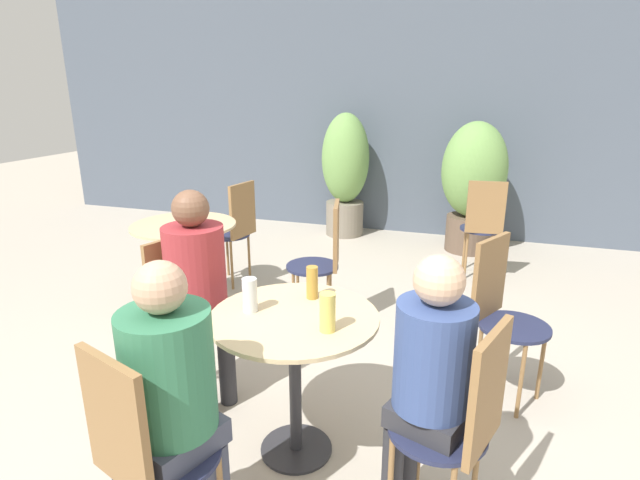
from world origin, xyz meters
name	(u,v)px	position (x,y,z in m)	size (l,w,h in m)	color
ground_plane	(290,444)	(0.00, 0.00, 0.00)	(20.00, 20.00, 0.00)	#B2A899
storefront_wall	(413,110)	(0.00, 4.14, 1.50)	(10.00, 0.06, 3.00)	#4C5666
cafe_table_near	(295,344)	(0.04, -0.03, 0.61)	(0.80, 0.80, 0.76)	#2D2D33
cafe_table_far	(185,242)	(-1.34, 1.21, 0.61)	(0.80, 0.80, 0.76)	#2D2D33
bistro_chair_0	(183,305)	(-0.74, 0.25, 0.58)	(0.44, 0.42, 0.96)	#232847
bistro_chair_1	(142,446)	(-0.23, -0.81, 0.58)	(0.42, 0.44, 0.96)	#232847
bistro_chair_2	(463,416)	(0.83, -0.30, 0.58)	(0.44, 0.42, 0.96)	#232847
bistro_chair_3	(325,253)	(-0.24, 1.37, 0.58)	(0.43, 0.41, 0.96)	#232847
bistro_chair_4	(483,221)	(0.89, 2.73, 0.58)	(0.40, 0.41, 0.96)	#232847
bistro_chair_5	(501,304)	(1.00, 0.81, 0.58)	(0.45, 0.44, 0.96)	#232847
bistro_chair_6	(236,225)	(-1.24, 1.90, 0.58)	(0.42, 0.40, 0.96)	#232847
seated_person_0	(198,282)	(-0.60, 0.20, 0.76)	(0.39, 0.37, 1.27)	#2D2D33
seated_person_1	(174,387)	(-0.18, -0.67, 0.73)	(0.37, 0.39, 1.22)	#42475B
seated_person_2	(429,369)	(0.69, -0.25, 0.73)	(0.36, 0.34, 1.20)	#2D2D33
beer_glass_0	(250,295)	(-0.17, -0.05, 0.84)	(0.07, 0.07, 0.16)	silver
beer_glass_1	(328,312)	(0.24, -0.12, 0.84)	(0.07, 0.07, 0.18)	#DBC65B
beer_glass_2	(312,283)	(0.06, 0.19, 0.84)	(0.06, 0.06, 0.17)	#B28433
potted_plant_0	(345,171)	(-0.72, 3.78, 0.80)	(0.57, 0.57, 1.48)	slate
potted_plant_1	(473,181)	(0.77, 3.59, 0.79)	(0.69, 0.69, 1.42)	brown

